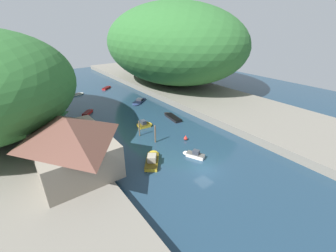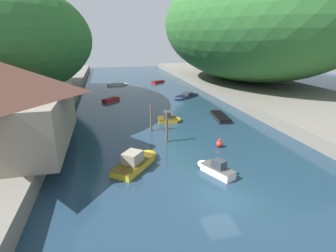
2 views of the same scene
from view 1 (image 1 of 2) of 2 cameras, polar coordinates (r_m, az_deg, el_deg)
water_surface at (r=58.40m, az=-11.99°, el=3.47°), size 130.00×130.00×0.00m
left_bank at (r=53.91m, az=-36.00°, el=-2.06°), size 22.00×120.00×1.56m
right_bank at (r=70.95m, az=6.10°, el=8.46°), size 22.00×120.00×1.56m
hillside_right at (r=78.13m, az=0.96°, el=20.19°), size 38.56×53.99×25.31m
waterfront_building at (r=34.49m, az=-23.45°, el=-3.86°), size 10.50×14.53×7.74m
boathouse_shed at (r=48.22m, az=-28.44°, el=1.09°), size 6.04×7.64×4.48m
boat_cabin_cruiser at (r=80.51m, az=-15.21°, el=9.38°), size 4.37×3.81×0.55m
boat_yellow_tender at (r=76.08m, az=-22.26°, el=7.43°), size 5.34×2.62×0.46m
boat_small_dinghy at (r=38.76m, az=6.43°, el=-7.19°), size 2.69×3.97×1.41m
boat_red_skiff at (r=53.65m, az=0.91°, el=2.40°), size 2.49×6.69×0.59m
boat_mid_channel at (r=59.81m, az=-19.57°, el=3.35°), size 3.81×3.79×0.57m
boat_open_rowboat at (r=49.40m, az=-5.85°, el=0.38°), size 3.40×2.16×1.53m
boat_white_cruiser at (r=37.35m, az=-4.01°, el=-8.38°), size 5.11×5.78×1.65m
boat_moored_right at (r=64.48m, az=-7.47°, el=6.19°), size 6.20×5.53×0.93m
mooring_post_second at (r=42.30m, az=-3.28°, el=-2.00°), size 0.28×0.28×3.58m
mooring_post_middle at (r=45.05m, az=-7.30°, el=-0.58°), size 0.25×0.25×3.31m
channel_buoy_near at (r=43.75m, az=4.49°, el=-3.11°), size 0.70×0.70×1.05m
person_on_quay at (r=35.12m, az=-19.06°, el=-8.31°), size 0.26×0.40×1.69m
person_by_boathouse at (r=41.81m, az=-21.69°, el=-3.11°), size 0.27×0.41×1.69m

